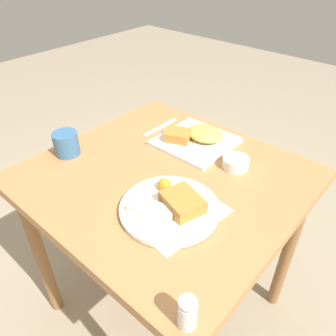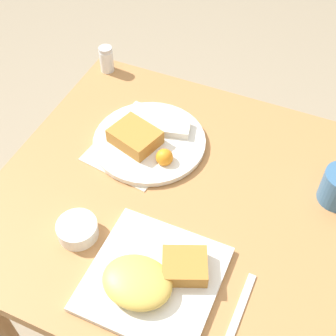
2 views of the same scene
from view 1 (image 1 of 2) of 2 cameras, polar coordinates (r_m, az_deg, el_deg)
The scene contains 9 objects.
ground_plane at distance 1.70m, azimuth -0.37°, elevation -22.35°, with size 8.00×8.00×0.00m, color gray.
dining_table at distance 1.18m, azimuth -0.50°, elevation -5.09°, with size 0.87×0.82×0.77m.
menu_card at distance 0.97m, azimuth 1.69°, elevation -7.87°, with size 0.24×0.29×0.00m.
plate_square_near at distance 1.28m, azimuth 5.02°, elevation 5.30°, with size 0.27×0.27×0.06m.
plate_oval_far at distance 0.96m, azimuth 0.50°, elevation -6.61°, with size 0.30×0.30×0.05m.
sauce_ramekin at distance 1.16m, azimuth 11.70°, elevation 0.96°, with size 0.09×0.09×0.04m.
salt_shaker at distance 0.74m, azimuth 3.38°, elevation -24.09°, with size 0.04×0.04×0.08m.
butter_knife at distance 1.39m, azimuth -1.35°, elevation 7.14°, with size 0.02×0.19×0.00m.
coffee_mug at distance 1.25m, azimuth -17.30°, elevation 4.08°, with size 0.09×0.09×0.09m.
Camera 1 is at (-0.59, 0.66, 1.45)m, focal length 35.00 mm.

